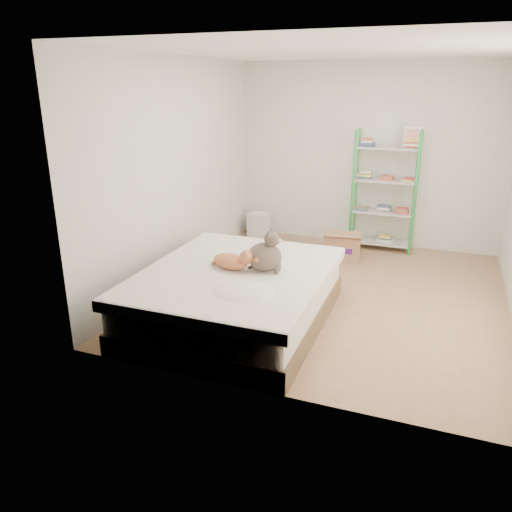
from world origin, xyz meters
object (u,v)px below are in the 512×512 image
at_px(bed, 236,296).
at_px(white_bin, 259,224).
at_px(orange_cat, 230,259).
at_px(grey_cat, 265,251).
at_px(shelf_unit, 385,191).
at_px(cardboard_box, 342,246).

bearing_deg(bed, white_bin, 105.97).
relative_size(orange_cat, grey_cat, 1.13).
height_order(bed, shelf_unit, shelf_unit).
height_order(orange_cat, shelf_unit, shelf_unit).
xyz_separation_m(grey_cat, shelf_unit, (0.78, 2.83, 0.10)).
height_order(grey_cat, cardboard_box, grey_cat).
height_order(cardboard_box, white_bin, cardboard_box).
distance_m(bed, orange_cat, 0.38).
height_order(bed, cardboard_box, bed).
relative_size(shelf_unit, cardboard_box, 3.28).
relative_size(bed, cardboard_box, 4.10).
relative_size(bed, grey_cat, 5.27).
bearing_deg(grey_cat, shelf_unit, -21.24).
relative_size(orange_cat, cardboard_box, 0.88).
relative_size(bed, white_bin, 5.92).
bearing_deg(cardboard_box, white_bin, 150.12).
xyz_separation_m(bed, white_bin, (-0.84, 2.90, -0.09)).
bearing_deg(white_bin, bed, -73.84).
height_order(grey_cat, shelf_unit, shelf_unit).
xyz_separation_m(shelf_unit, white_bin, (-1.89, -0.03, -0.67)).
bearing_deg(white_bin, grey_cat, -68.45).
bearing_deg(bed, shelf_unit, 70.17).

